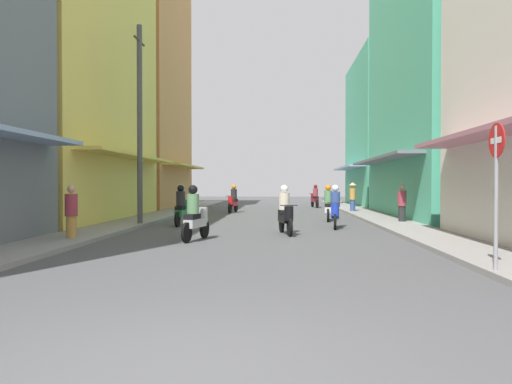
{
  "coord_description": "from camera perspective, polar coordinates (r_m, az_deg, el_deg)",
  "views": [
    {
      "loc": [
        0.8,
        -3.92,
        1.6
      ],
      "look_at": [
        -0.52,
        20.48,
        1.2
      ],
      "focal_mm": 33.47,
      "sensor_mm": 36.0,
      "label": 1
    }
  ],
  "objects": [
    {
      "name": "building_right_mid",
      "position": [
        25.64,
        22.8,
        16.05
      ],
      "size": [
        7.05,
        12.2,
        16.65
      ],
      "color": "#4CB28C",
      "rests_on": "ground"
    },
    {
      "name": "motorbike_white",
      "position": [
        20.98,
        8.63,
        -1.53
      ],
      "size": [
        0.55,
        1.81,
        1.58
      ],
      "color": "black",
      "rests_on": "ground"
    },
    {
      "name": "building_left_mid",
      "position": [
        23.28,
        -22.97,
        14.6
      ],
      "size": [
        7.05,
        11.28,
        14.28
      ],
      "color": "#EFD159",
      "rests_on": "ground"
    },
    {
      "name": "pedestrian_far",
      "position": [
        26.96,
        11.48,
        -0.45
      ],
      "size": [
        0.44,
        0.44,
        1.7
      ],
      "color": "#334C8C",
      "rests_on": "ground"
    },
    {
      "name": "ground_plane",
      "position": [
        19.39,
        0.72,
        -3.8
      ],
      "size": [
        85.31,
        85.31,
        0.0
      ],
      "primitive_type": "plane",
      "color": "#4C4C4F"
    },
    {
      "name": "building_left_far",
      "position": [
        33.65,
        -14.43,
        12.29
      ],
      "size": [
        7.05,
        9.61,
        16.5
      ],
      "color": "#D88C4C",
      "rests_on": "ground"
    },
    {
      "name": "pedestrian_midway",
      "position": [
        27.12,
        -9.0,
        -0.52
      ],
      "size": [
        0.44,
        0.44,
        1.63
      ],
      "color": "#BF8C3F",
      "rests_on": "ground"
    },
    {
      "name": "motorbike_black",
      "position": [
        15.25,
        3.52,
        -2.44
      ],
      "size": [
        0.62,
        1.79,
        1.58
      ],
      "color": "black",
      "rests_on": "ground"
    },
    {
      "name": "pedestrian_crossing",
      "position": [
        19.87,
        17.05,
        -1.42
      ],
      "size": [
        0.34,
        0.34,
        1.6
      ],
      "color": "#262628",
      "rests_on": "ground"
    },
    {
      "name": "pedestrian_foreground",
      "position": [
        14.13,
        -21.21,
        -2.42
      ],
      "size": [
        0.34,
        0.34,
        1.58
      ],
      "color": "#BF8C3F",
      "rests_on": "ground"
    },
    {
      "name": "motorbike_red",
      "position": [
        26.89,
        -2.75,
        -0.98
      ],
      "size": [
        0.59,
        1.8,
        1.58
      ],
      "color": "black",
      "rests_on": "ground"
    },
    {
      "name": "motorbike_blue",
      "position": [
        17.58,
        9.45,
        -2.0
      ],
      "size": [
        0.55,
        1.81,
        1.58
      ],
      "color": "black",
      "rests_on": "ground"
    },
    {
      "name": "sidewalk_right",
      "position": [
        19.86,
        15.96,
        -3.55
      ],
      "size": [
        1.78,
        46.78,
        0.12
      ],
      "primitive_type": "cube",
      "color": "gray",
      "rests_on": "ground"
    },
    {
      "name": "utility_pole",
      "position": [
        18.74,
        -13.73,
        7.9
      ],
      "size": [
        0.2,
        1.2,
        7.61
      ],
      "color": "#4C4C4F",
      "rests_on": "ground"
    },
    {
      "name": "building_right_far",
      "position": [
        36.12,
        16.47,
        6.8
      ],
      "size": [
        7.05,
        10.37,
        10.65
      ],
      "color": "#4CB28C",
      "rests_on": "ground"
    },
    {
      "name": "motorbike_maroon",
      "position": [
        33.05,
        7.05,
        -0.63
      ],
      "size": [
        0.61,
        1.79,
        1.58
      ],
      "color": "black",
      "rests_on": "ground"
    },
    {
      "name": "street_sign_no_entry",
      "position": [
        9.16,
        26.78,
        1.57
      ],
      "size": [
        0.07,
        0.6,
        2.65
      ],
      "color": "gray",
      "rests_on": "ground"
    },
    {
      "name": "sidewalk_left",
      "position": [
        20.28,
        -14.2,
        -3.45
      ],
      "size": [
        1.78,
        46.78,
        0.12
      ],
      "primitive_type": "cube",
      "color": "gray",
      "rests_on": "ground"
    },
    {
      "name": "motorbike_green",
      "position": [
        18.59,
        -8.84,
        -1.84
      ],
      "size": [
        0.55,
        1.81,
        1.58
      ],
      "color": "black",
      "rests_on": "ground"
    },
    {
      "name": "motorbike_silver",
      "position": [
        13.66,
        -7.24,
        -2.83
      ],
      "size": [
        0.65,
        1.78,
        1.58
      ],
      "color": "black",
      "rests_on": "ground"
    }
  ]
}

